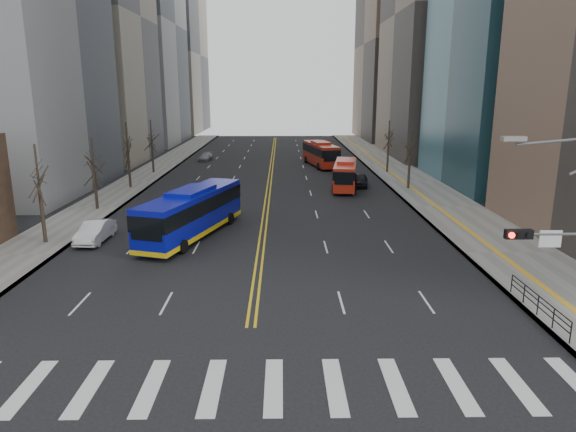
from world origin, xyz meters
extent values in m
plane|color=black|center=(0.00, 0.00, 0.00)|extent=(220.00, 220.00, 0.00)
cube|color=gray|center=(17.50, 45.00, 0.07)|extent=(7.00, 130.00, 0.15)
cube|color=gray|center=(-16.50, 45.00, 0.07)|extent=(5.00, 130.00, 0.15)
cube|color=silver|center=(-8.27, 0.00, 0.01)|extent=(0.70, 4.00, 0.01)
cube|color=silver|center=(-5.91, 0.00, 0.01)|extent=(0.70, 4.00, 0.01)
cube|color=silver|center=(-3.55, 0.00, 0.01)|extent=(0.70, 4.00, 0.01)
cube|color=silver|center=(-1.18, 0.00, 0.01)|extent=(0.70, 4.00, 0.01)
cube|color=silver|center=(1.18, 0.00, 0.01)|extent=(0.70, 4.00, 0.01)
cube|color=silver|center=(3.55, 0.00, 0.01)|extent=(0.70, 4.00, 0.01)
cube|color=silver|center=(5.91, 0.00, 0.01)|extent=(0.70, 4.00, 0.01)
cube|color=silver|center=(8.27, 0.00, 0.01)|extent=(0.70, 4.00, 0.01)
cube|color=silver|center=(10.64, 0.00, 0.01)|extent=(0.70, 4.00, 0.01)
cube|color=gold|center=(-0.20, 55.00, 0.01)|extent=(0.15, 100.00, 0.01)
cube|color=gold|center=(0.20, 55.00, 0.01)|extent=(0.15, 100.00, 0.01)
cube|color=gray|center=(-31.00, 66.00, 22.00)|extent=(22.00, 22.00, 44.00)
cube|color=gray|center=(-30.00, 93.00, 24.00)|extent=(20.00, 26.00, 48.00)
cube|color=#816D59|center=(30.00, 71.00, 23.00)|extent=(20.00, 26.00, 46.00)
cube|color=gray|center=(-29.00, 125.00, 20.00)|extent=(18.00, 30.00, 40.00)
cube|color=brown|center=(29.00, 103.00, 21.00)|extent=(18.00, 30.00, 42.00)
cylinder|color=slate|center=(12.95, 2.00, 5.50)|extent=(4.50, 0.12, 0.12)
cube|color=black|center=(11.00, 2.00, 5.50)|extent=(1.10, 0.28, 0.38)
cylinder|color=#FF190C|center=(10.65, 1.84, 5.50)|extent=(0.24, 0.08, 0.24)
cylinder|color=black|center=(11.00, 1.84, 5.50)|extent=(0.24, 0.08, 0.24)
cylinder|color=black|center=(11.35, 1.84, 5.50)|extent=(0.24, 0.08, 0.24)
cube|color=white|center=(12.30, 2.00, 5.30)|extent=(0.90, 0.06, 0.70)
cube|color=#999993|center=(10.40, 2.00, 9.30)|extent=(0.90, 0.35, 0.18)
cube|color=black|center=(14.30, 6.00, 1.15)|extent=(0.04, 6.00, 0.04)
cylinder|color=black|center=(14.30, 3.00, 0.65)|extent=(0.06, 0.06, 1.00)
cylinder|color=black|center=(14.30, 4.50, 0.65)|extent=(0.06, 0.06, 1.00)
cylinder|color=black|center=(14.30, 6.00, 0.65)|extent=(0.06, 0.06, 1.00)
cylinder|color=black|center=(14.30, 7.50, 0.65)|extent=(0.06, 0.06, 1.00)
cylinder|color=black|center=(14.30, 9.00, 0.65)|extent=(0.06, 0.06, 1.00)
cylinder|color=#31261E|center=(-16.00, 19.00, 1.95)|extent=(0.28, 0.28, 3.90)
cylinder|color=#31261E|center=(-16.00, 30.00, 1.80)|extent=(0.28, 0.28, 3.60)
cylinder|color=#31261E|center=(-16.00, 41.00, 2.00)|extent=(0.28, 0.28, 4.00)
cylinder|color=#31261E|center=(-16.00, 52.00, 1.90)|extent=(0.28, 0.28, 3.80)
cylinder|color=#31261E|center=(16.00, 40.00, 1.75)|extent=(0.28, 0.28, 3.50)
cylinder|color=#31261E|center=(16.00, 52.00, 1.88)|extent=(0.28, 0.28, 3.75)
cube|color=#0B11A7|center=(-5.41, 20.96, 1.91)|extent=(6.49, 13.25, 3.13)
cube|color=black|center=(-5.41, 20.96, 2.51)|extent=(6.55, 13.29, 1.11)
cube|color=#0B11A7|center=(-5.41, 20.96, 3.58)|extent=(3.44, 5.00, 0.40)
cube|color=yellow|center=(-5.41, 20.96, 0.55)|extent=(6.55, 13.29, 0.35)
cylinder|color=black|center=(-7.95, 17.39, 0.50)|extent=(0.58, 1.04, 1.00)
cylinder|color=black|center=(-5.36, 16.57, 0.50)|extent=(0.58, 1.04, 1.00)
cylinder|color=black|center=(-5.46, 25.35, 0.50)|extent=(0.58, 1.04, 1.00)
cylinder|color=black|center=(-2.87, 24.54, 0.50)|extent=(0.58, 1.04, 1.00)
cube|color=#B22313|center=(8.84, 40.81, 1.67)|extent=(3.84, 10.52, 2.64)
cube|color=black|center=(8.84, 40.81, 2.21)|extent=(3.90, 10.55, 0.96)
cube|color=#B22313|center=(8.84, 40.81, 3.09)|extent=(2.38, 3.84, 0.40)
cylinder|color=black|center=(7.19, 37.72, 0.50)|extent=(0.44, 1.03, 1.00)
cylinder|color=black|center=(9.51, 37.38, 0.50)|extent=(0.44, 1.03, 1.00)
cylinder|color=black|center=(8.17, 44.24, 0.50)|extent=(0.44, 1.03, 1.00)
cylinder|color=black|center=(10.48, 43.89, 0.50)|extent=(0.44, 1.03, 1.00)
cube|color=#B22313|center=(7.29, 58.58, 1.85)|extent=(4.81, 11.83, 3.01)
cube|color=black|center=(7.29, 58.58, 2.43)|extent=(4.87, 11.86, 1.07)
cube|color=#B22313|center=(7.29, 58.58, 3.46)|extent=(2.84, 4.37, 0.40)
cylinder|color=black|center=(6.72, 54.70, 0.50)|extent=(0.49, 1.04, 1.00)
cylinder|color=black|center=(9.29, 55.21, 0.50)|extent=(0.49, 1.04, 1.00)
cylinder|color=black|center=(5.29, 61.95, 0.50)|extent=(0.49, 1.04, 1.00)
cylinder|color=black|center=(7.86, 62.45, 0.50)|extent=(0.49, 1.04, 1.00)
imported|color=white|center=(-12.50, 19.57, 0.78)|extent=(1.79, 4.77, 1.56)
imported|color=black|center=(10.74, 41.92, 0.77)|extent=(2.55, 4.74, 1.53)
imported|color=gray|center=(-10.77, 64.86, 0.61)|extent=(2.11, 4.35, 1.22)
imported|color=black|center=(8.79, 67.62, 0.56)|extent=(2.40, 4.26, 1.12)
camera|label=1|loc=(1.52, -17.63, 11.13)|focal=32.00mm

